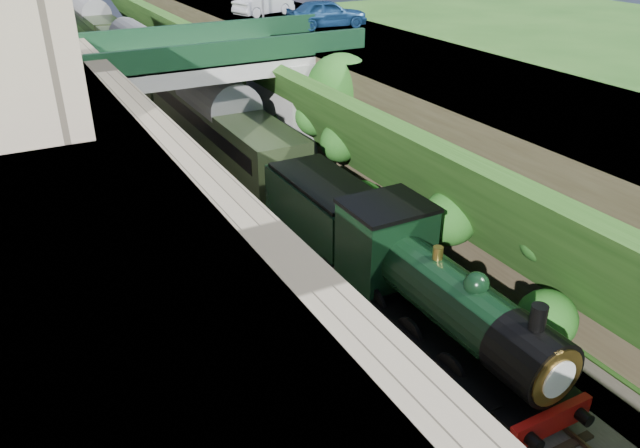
{
  "coord_description": "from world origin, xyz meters",
  "views": [
    {
      "loc": [
        -9.93,
        -8.1,
        12.97
      ],
      "look_at": [
        0.0,
        10.31,
        2.36
      ],
      "focal_mm": 35.0,
      "sensor_mm": 36.0,
      "label": 1
    }
  ],
  "objects_px": {
    "car_blue": "(327,13)",
    "car_silver": "(264,4)",
    "road_bridge": "(216,92)",
    "tender": "(325,217)",
    "tree": "(341,91)",
    "locomotive": "(437,299)"
  },
  "relations": [
    {
      "from": "tender",
      "to": "car_silver",
      "type": "bearing_deg",
      "value": 72.02
    },
    {
      "from": "car_silver",
      "to": "locomotive",
      "type": "height_order",
      "value": "car_silver"
    },
    {
      "from": "car_blue",
      "to": "locomotive",
      "type": "bearing_deg",
      "value": 166.81
    },
    {
      "from": "road_bridge",
      "to": "car_silver",
      "type": "height_order",
      "value": "car_silver"
    },
    {
      "from": "road_bridge",
      "to": "car_blue",
      "type": "relative_size",
      "value": 3.16
    },
    {
      "from": "tender",
      "to": "tree",
      "type": "bearing_deg",
      "value": 55.79
    },
    {
      "from": "tree",
      "to": "tender",
      "type": "height_order",
      "value": "tree"
    },
    {
      "from": "car_blue",
      "to": "car_silver",
      "type": "height_order",
      "value": "car_blue"
    },
    {
      "from": "car_blue",
      "to": "tender",
      "type": "xyz_separation_m",
      "value": [
        -8.53,
        -15.39,
        -5.49
      ]
    },
    {
      "from": "tree",
      "to": "road_bridge",
      "type": "bearing_deg",
      "value": 134.92
    },
    {
      "from": "car_silver",
      "to": "locomotive",
      "type": "bearing_deg",
      "value": 147.38
    },
    {
      "from": "tender",
      "to": "locomotive",
      "type": "bearing_deg",
      "value": -90.0
    },
    {
      "from": "tree",
      "to": "car_blue",
      "type": "height_order",
      "value": "car_blue"
    },
    {
      "from": "road_bridge",
      "to": "car_blue",
      "type": "distance_m",
      "value": 9.92
    },
    {
      "from": "road_bridge",
      "to": "tender",
      "type": "xyz_separation_m",
      "value": [
        0.26,
        -11.92,
        -2.46
      ]
    },
    {
      "from": "road_bridge",
      "to": "tender",
      "type": "distance_m",
      "value": 12.17
    },
    {
      "from": "car_silver",
      "to": "tender",
      "type": "relative_size",
      "value": 0.76
    },
    {
      "from": "tree",
      "to": "car_silver",
      "type": "distance_m",
      "value": 15.36
    },
    {
      "from": "car_blue",
      "to": "car_silver",
      "type": "xyz_separation_m",
      "value": [
        -1.41,
        6.52,
        -0.11
      ]
    },
    {
      "from": "road_bridge",
      "to": "car_silver",
      "type": "distance_m",
      "value": 12.76
    },
    {
      "from": "tree",
      "to": "locomotive",
      "type": "relative_size",
      "value": 0.65
    },
    {
      "from": "tree",
      "to": "car_blue",
      "type": "distance_m",
      "value": 9.6
    }
  ]
}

